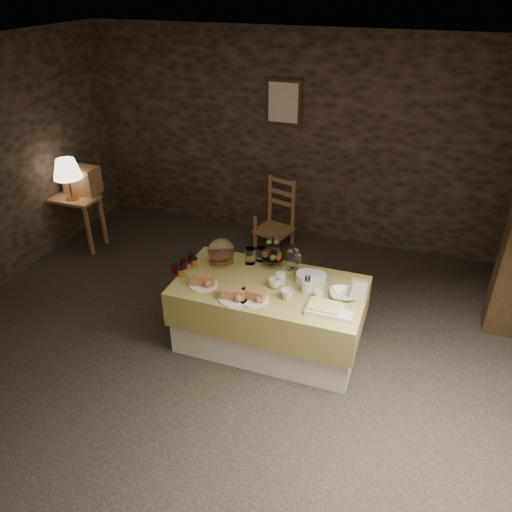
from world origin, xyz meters
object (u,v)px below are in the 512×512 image
(fruit_stand, at_px, (273,254))
(chair, at_px, (275,217))
(table_lamp, at_px, (67,169))
(console_table, at_px, (74,207))
(buffet_table, at_px, (269,311))
(wine_rack, at_px, (82,180))

(fruit_stand, bearing_deg, chair, 106.35)
(table_lamp, bearing_deg, console_table, 135.00)
(buffet_table, bearing_deg, console_table, 160.19)
(buffet_table, xyz_separation_m, console_table, (-2.94, 1.06, 0.16))
(table_lamp, xyz_separation_m, wine_rack, (-0.00, 0.23, -0.22))
(console_table, relative_size, fruit_stand, 2.24)
(fruit_stand, bearing_deg, table_lamp, 166.50)
(console_table, height_order, table_lamp, table_lamp)
(wine_rack, distance_m, chair, 2.49)
(buffet_table, bearing_deg, table_lamp, 160.75)
(chair, bearing_deg, buffet_table, -58.13)
(chair, bearing_deg, wine_rack, -147.03)
(table_lamp, distance_m, fruit_stand, 2.91)
(table_lamp, xyz_separation_m, fruit_stand, (2.81, -0.68, -0.27))
(buffet_table, relative_size, console_table, 2.52)
(table_lamp, height_order, fruit_stand, table_lamp)
(buffet_table, bearing_deg, chair, 105.89)
(console_table, xyz_separation_m, chair, (2.39, 0.89, -0.16))
(buffet_table, height_order, chair, chair)
(table_lamp, bearing_deg, wine_rack, 90.00)
(console_table, xyz_separation_m, table_lamp, (0.05, -0.05, 0.52))
(buffet_table, distance_m, table_lamp, 3.14)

